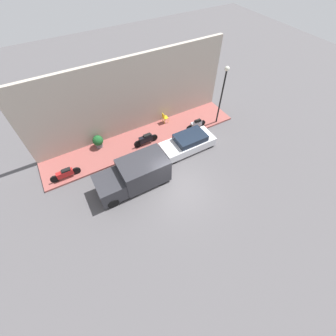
{
  "coord_description": "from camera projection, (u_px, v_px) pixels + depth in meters",
  "views": [
    {
      "loc": [
        -7.11,
        4.75,
        12.39
      ],
      "look_at": [
        1.37,
        -0.04,
        0.6
      ],
      "focal_mm": 24.0,
      "sensor_mm": 36.0,
      "label": 1
    }
  ],
  "objects": [
    {
      "name": "parked_car",
      "position": [
        188.0,
        143.0,
        16.83
      ],
      "size": [
        1.72,
        4.1,
        1.28
      ],
      "color": "silver",
      "rests_on": "ground_plane"
    },
    {
      "name": "motorcycle_red",
      "position": [
        65.0,
        174.0,
        15.02
      ],
      "size": [
        0.3,
        2.02,
        0.76
      ],
      "color": "#B21E1E",
      "rests_on": "sidewalk"
    },
    {
      "name": "ground_plane",
      "position": [
        178.0,
        188.0,
        14.98
      ],
      "size": [
        60.0,
        60.0,
        0.0
      ],
      "primitive_type": "plane",
      "color": "#514F51"
    },
    {
      "name": "streetlamp",
      "position": [
        223.0,
        88.0,
        16.73
      ],
      "size": [
        0.34,
        0.34,
        4.79
      ],
      "color": "black",
      "rests_on": "sidewalk"
    },
    {
      "name": "cafe_chair",
      "position": [
        165.0,
        117.0,
        18.71
      ],
      "size": [
        0.4,
        0.4,
        0.88
      ],
      "color": "yellow",
      "rests_on": "sidewalk"
    },
    {
      "name": "potted_plant",
      "position": [
        98.0,
        141.0,
        16.83
      ],
      "size": [
        0.78,
        0.78,
        1.01
      ],
      "color": "slate",
      "rests_on": "sidewalk"
    },
    {
      "name": "delivery_van",
      "position": [
        134.0,
        175.0,
        14.41
      ],
      "size": [
        2.04,
        4.7,
        1.93
      ],
      "color": "#2D2D33",
      "rests_on": "ground_plane"
    },
    {
      "name": "scooter_silver",
      "position": [
        196.0,
        124.0,
        18.27
      ],
      "size": [
        0.3,
        1.81,
        0.79
      ],
      "color": "#B7B7BF",
      "rests_on": "sidewalk"
    },
    {
      "name": "building_facade",
      "position": [
        131.0,
        98.0,
        16.48
      ],
      "size": [
        0.3,
        15.53,
        5.94
      ],
      "color": "#B2A899",
      "rests_on": "ground_plane"
    },
    {
      "name": "motorcycle_black",
      "position": [
        146.0,
        139.0,
        17.08
      ],
      "size": [
        0.3,
        1.96,
        0.88
      ],
      "color": "black",
      "rests_on": "sidewalk"
    },
    {
      "name": "sidewalk",
      "position": [
        143.0,
        139.0,
        17.86
      ],
      "size": [
        2.78,
        15.53,
        0.15
      ],
      "color": "#934C47",
      "rests_on": "ground_plane"
    }
  ]
}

